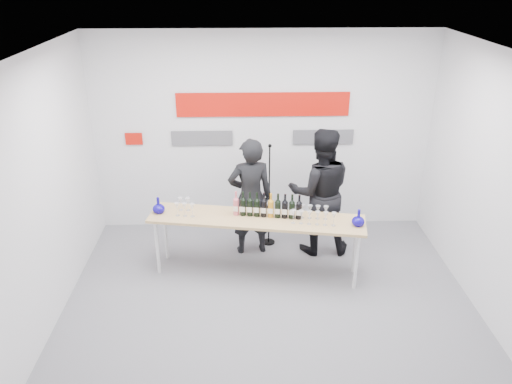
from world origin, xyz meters
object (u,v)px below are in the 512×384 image
tasting_table (256,222)px  mic_stand (269,214)px  presenter_right (320,192)px  presenter_left (250,197)px

tasting_table → mic_stand: (0.21, 0.77, -0.29)m
mic_stand → presenter_right: bearing=-3.8°
presenter_left → mic_stand: 0.51m
presenter_left → mic_stand: bearing=-151.5°
tasting_table → mic_stand: bearing=84.4°
presenter_left → tasting_table: bearing=88.0°
tasting_table → presenter_right: bearing=41.9°
presenter_left → mic_stand: size_ratio=1.09×
presenter_right → mic_stand: size_ratio=1.17×
tasting_table → presenter_left: (-0.06, 0.57, 0.08)m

